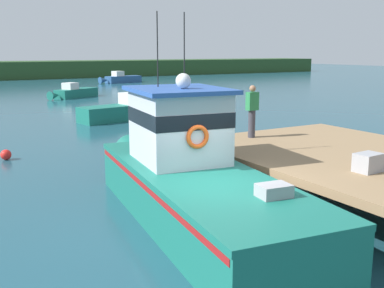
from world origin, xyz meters
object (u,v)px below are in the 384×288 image
main_fishing_boat (189,175)px  moored_boat_near_channel (74,92)px  crate_single_far (368,163)px  mooring_buoy_spare_mooring (140,128)px  deckhand_further_back (252,110)px  moored_boat_far_right (127,110)px  mooring_buoy_outer (133,101)px  mooring_buoy_inshore (6,155)px  moored_boat_outer_mooring (121,79)px

main_fishing_boat → moored_boat_near_channel: (5.78, 29.43, -0.57)m
crate_single_far → mooring_buoy_spare_mooring: (0.49, 13.69, -1.20)m
moored_boat_near_channel → main_fishing_boat: bearing=-101.1°
crate_single_far → deckhand_further_back: (0.32, 4.67, 0.65)m
moored_boat_far_right → mooring_buoy_outer: bearing=64.0°
mooring_buoy_outer → mooring_buoy_spare_mooring: bearing=-111.7°
moored_boat_near_channel → mooring_buoy_outer: 7.61m
mooring_buoy_outer → crate_single_far: bearing=-101.1°
main_fishing_boat → mooring_buoy_inshore: bearing=108.8°
moored_boat_outer_mooring → moored_boat_far_right: bearing=-111.1°
moored_boat_far_right → moored_boat_outer_mooring: 31.45m
moored_boat_outer_mooring → deckhand_further_back: bearing=-106.4°
moored_boat_near_channel → mooring_buoy_inshore: moored_boat_near_channel is taller
crate_single_far → mooring_buoy_inshore: (-6.09, 10.73, -1.22)m
main_fishing_boat → moored_boat_outer_mooring: size_ratio=1.73×
moored_boat_outer_mooring → moored_boat_near_channel: (-10.34, -15.36, -0.06)m
moored_boat_near_channel → mooring_buoy_outer: moored_boat_near_channel is taller
moored_boat_outer_mooring → mooring_buoy_spare_mooring: moored_boat_outer_mooring is taller
moored_boat_near_channel → mooring_buoy_outer: bearing=-72.4°
deckhand_further_back → moored_boat_near_channel: (2.21, 27.17, -1.62)m
crate_single_far → moored_boat_outer_mooring: size_ratio=0.10×
moored_boat_far_right → mooring_buoy_inshore: size_ratio=15.95×
main_fishing_boat → mooring_buoy_inshore: main_fishing_boat is taller
main_fishing_boat → mooring_buoy_outer: main_fishing_boat is taller
moored_boat_far_right → mooring_buoy_outer: moored_boat_far_right is taller
deckhand_further_back → mooring_buoy_outer: bearing=77.2°
mooring_buoy_inshore → moored_boat_far_right: bearing=43.0°
crate_single_far → moored_boat_far_right: crate_single_far is taller
mooring_buoy_spare_mooring → mooring_buoy_inshore: (-6.58, -2.96, -0.02)m
mooring_buoy_inshore → mooring_buoy_spare_mooring: bearing=24.3°
crate_single_far → mooring_buoy_outer: (4.83, 24.59, -1.15)m
mooring_buoy_spare_mooring → mooring_buoy_inshore: 7.21m
moored_boat_far_right → mooring_buoy_inshore: moored_boat_far_right is taller
deckhand_further_back → moored_boat_far_right: size_ratio=0.27×
deckhand_further_back → mooring_buoy_inshore: bearing=136.6°
main_fishing_boat → crate_single_far: size_ratio=16.59×
main_fishing_boat → mooring_buoy_inshore: 8.82m
moored_boat_outer_mooring → main_fishing_boat: bearing=-109.8°
deckhand_further_back → mooring_buoy_outer: size_ratio=3.17×
mooring_buoy_outer → mooring_buoy_inshore: bearing=-128.2°
crate_single_far → mooring_buoy_inshore: crate_single_far is taller
mooring_buoy_spare_mooring → moored_boat_far_right: bearing=75.7°
mooring_buoy_outer → mooring_buoy_spare_mooring: size_ratio=1.25×
main_fishing_boat → mooring_buoy_outer: (8.08, 22.18, -0.75)m
moored_boat_far_right → deckhand_further_back: bearing=-95.3°
crate_single_far → mooring_buoy_spare_mooring: bearing=88.0°
main_fishing_boat → mooring_buoy_spare_mooring: main_fishing_boat is taller
deckhand_further_back → moored_boat_near_channel: 27.31m
main_fishing_boat → mooring_buoy_outer: size_ratio=19.34×
moored_boat_far_right → moored_boat_outer_mooring: moored_boat_far_right is taller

